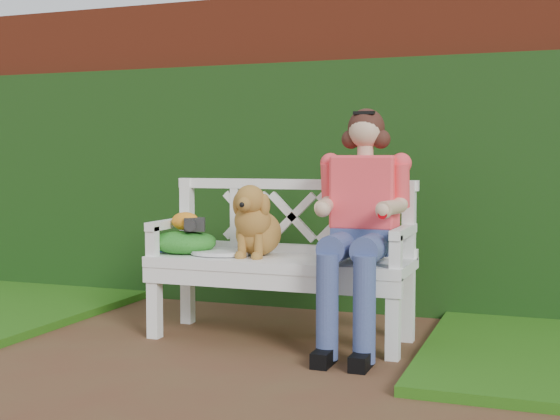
% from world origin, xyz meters
% --- Properties ---
extents(ground, '(60.00, 60.00, 0.00)m').
position_xyz_m(ground, '(0.00, 0.00, 0.00)').
color(ground, '#572F1F').
extents(brick_wall, '(10.00, 0.30, 2.20)m').
position_xyz_m(brick_wall, '(0.00, 1.90, 1.10)').
color(brick_wall, maroon).
rests_on(brick_wall, ground).
extents(ivy_hedge, '(10.00, 0.18, 1.70)m').
position_xyz_m(ivy_hedge, '(0.00, 1.68, 0.85)').
color(ivy_hedge, '#163C0E').
rests_on(ivy_hedge, ground).
extents(garden_bench, '(1.63, 0.75, 0.48)m').
position_xyz_m(garden_bench, '(0.27, 0.71, 0.24)').
color(garden_bench, white).
rests_on(garden_bench, ground).
extents(seated_woman, '(0.77, 0.86, 1.25)m').
position_xyz_m(seated_woman, '(0.76, 0.69, 0.63)').
color(seated_woman, red).
rests_on(seated_woman, ground).
extents(dog, '(0.34, 0.42, 0.42)m').
position_xyz_m(dog, '(0.13, 0.70, 0.69)').
color(dog, olive).
rests_on(dog, garden_bench).
extents(tennis_racket, '(0.72, 0.39, 0.03)m').
position_xyz_m(tennis_racket, '(-0.12, 0.67, 0.50)').
color(tennis_racket, white).
rests_on(tennis_racket, garden_bench).
extents(green_bag, '(0.48, 0.42, 0.14)m').
position_xyz_m(green_bag, '(-0.33, 0.67, 0.55)').
color(green_bag, '#2A7021').
rests_on(green_bag, garden_bench).
extents(camera_item, '(0.14, 0.13, 0.08)m').
position_xyz_m(camera_item, '(-0.24, 0.66, 0.66)').
color(camera_item, '#262626').
rests_on(camera_item, green_bag).
extents(baseball_glove, '(0.19, 0.16, 0.11)m').
position_xyz_m(baseball_glove, '(-0.32, 0.68, 0.67)').
color(baseball_glove, orange).
rests_on(baseball_glove, green_bag).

